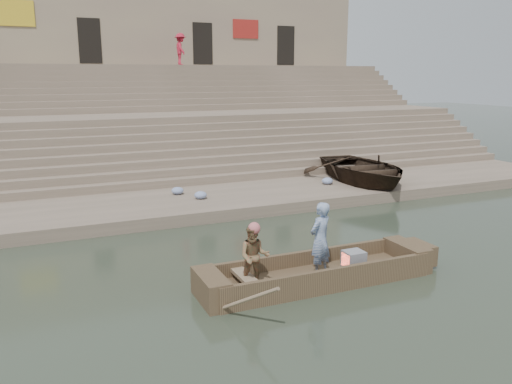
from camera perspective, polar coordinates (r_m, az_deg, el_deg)
ground at (r=11.68m, az=7.75°, el=-10.78°), size 120.00×120.00×0.00m
lower_landing at (r=18.55m, az=-5.10°, el=-1.10°), size 32.00×4.00×0.40m
mid_landing at (r=25.45m, az=-10.55°, el=5.28°), size 32.00×3.00×2.80m
upper_landing at (r=32.16m, az=-13.53°, el=8.84°), size 32.00×3.00×5.20m
ghat_steps at (r=27.04m, az=-11.41°, el=6.53°), size 32.00×11.00×5.20m
building_wall at (r=36.05m, az=-14.95°, el=13.94°), size 32.00×5.07×11.20m
main_rowboat at (r=12.05m, az=6.75°, el=-9.42°), size 5.00×1.30×0.22m
rowboat_trim at (r=12.07m, az=7.66°, el=-8.39°), size 6.04×2.63×2.04m
standing_man at (r=11.66m, az=7.09°, el=-5.18°), size 0.73×0.61×1.69m
rowing_man at (r=10.98m, az=-0.19°, el=-7.15°), size 0.81×0.74×1.37m
television at (r=12.43m, az=10.69°, el=-7.32°), size 0.46×0.42×0.40m
beached_rowboat at (r=21.31m, az=11.76°, el=2.55°), size 4.24×5.60×1.09m
pedestrian at (r=32.28m, az=-8.32°, el=15.34°), size 0.72×1.22×1.86m
cloth_bundles at (r=18.02m, az=-9.05°, el=-0.54°), size 14.33×2.41×0.26m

